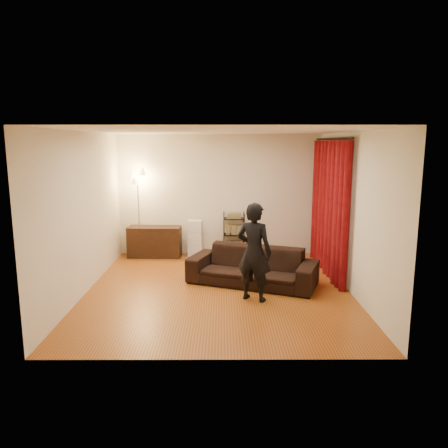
{
  "coord_description": "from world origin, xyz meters",
  "views": [
    {
      "loc": [
        0.08,
        -7.25,
        2.52
      ],
      "look_at": [
        0.1,
        0.3,
        1.1
      ],
      "focal_mm": 35.0,
      "sensor_mm": 36.0,
      "label": 1
    }
  ],
  "objects_px": {
    "sofa": "(252,266)",
    "wire_shelf": "(234,234)",
    "person": "(254,252)",
    "floor_lamp": "(139,214)",
    "media_cabinet": "(155,242)",
    "storage_boxes": "(195,238)"
  },
  "relations": [
    {
      "from": "person",
      "to": "floor_lamp",
      "type": "relative_size",
      "value": 0.83
    },
    {
      "from": "storage_boxes",
      "to": "sofa",
      "type": "bearing_deg",
      "value": -60.55
    },
    {
      "from": "person",
      "to": "media_cabinet",
      "type": "height_order",
      "value": "person"
    },
    {
      "from": "storage_boxes",
      "to": "floor_lamp",
      "type": "xyz_separation_m",
      "value": [
        -1.24,
        -0.09,
        0.55
      ]
    },
    {
      "from": "sofa",
      "to": "storage_boxes",
      "type": "xyz_separation_m",
      "value": [
        -1.14,
        2.02,
        0.07
      ]
    },
    {
      "from": "media_cabinet",
      "to": "storage_boxes",
      "type": "relative_size",
      "value": 1.44
    },
    {
      "from": "person",
      "to": "storage_boxes",
      "type": "relative_size",
      "value": 1.98
    },
    {
      "from": "media_cabinet",
      "to": "floor_lamp",
      "type": "height_order",
      "value": "floor_lamp"
    },
    {
      "from": "wire_shelf",
      "to": "sofa",
      "type": "bearing_deg",
      "value": -82.42
    },
    {
      "from": "storage_boxes",
      "to": "floor_lamp",
      "type": "distance_m",
      "value": 1.36
    },
    {
      "from": "media_cabinet",
      "to": "storage_boxes",
      "type": "height_order",
      "value": "storage_boxes"
    },
    {
      "from": "person",
      "to": "media_cabinet",
      "type": "relative_size",
      "value": 1.37
    },
    {
      "from": "wire_shelf",
      "to": "media_cabinet",
      "type": "bearing_deg",
      "value": -178.78
    },
    {
      "from": "media_cabinet",
      "to": "floor_lamp",
      "type": "bearing_deg",
      "value": -176.81
    },
    {
      "from": "person",
      "to": "floor_lamp",
      "type": "xyz_separation_m",
      "value": [
        -2.35,
        2.73,
        0.16
      ]
    },
    {
      "from": "sofa",
      "to": "storage_boxes",
      "type": "bearing_deg",
      "value": 140.59
    },
    {
      "from": "storage_boxes",
      "to": "wire_shelf",
      "type": "bearing_deg",
      "value": -2.33
    },
    {
      "from": "wire_shelf",
      "to": "floor_lamp",
      "type": "relative_size",
      "value": 0.51
    },
    {
      "from": "sofa",
      "to": "wire_shelf",
      "type": "height_order",
      "value": "wire_shelf"
    },
    {
      "from": "floor_lamp",
      "to": "wire_shelf",
      "type": "bearing_deg",
      "value": 1.45
    },
    {
      "from": "sofa",
      "to": "floor_lamp",
      "type": "xyz_separation_m",
      "value": [
        -2.38,
        1.93,
        0.63
      ]
    },
    {
      "from": "wire_shelf",
      "to": "floor_lamp",
      "type": "distance_m",
      "value": 2.15
    }
  ]
}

